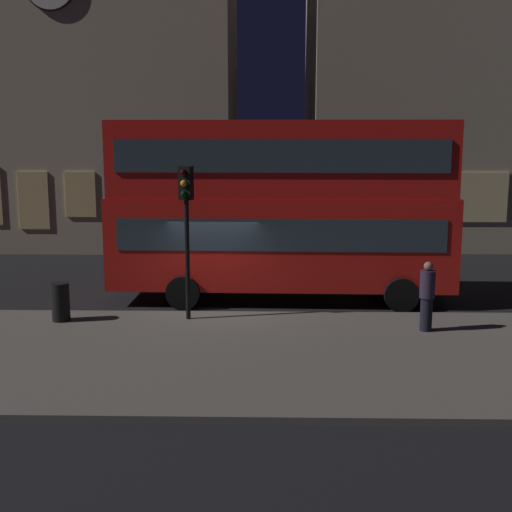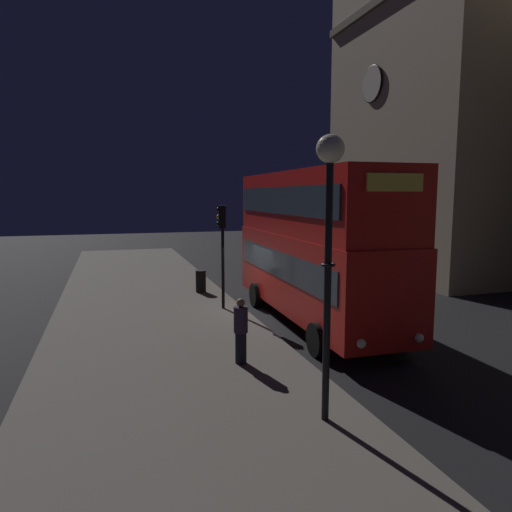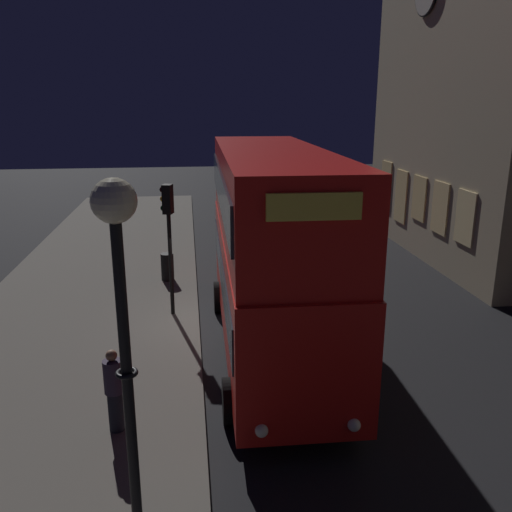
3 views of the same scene
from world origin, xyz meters
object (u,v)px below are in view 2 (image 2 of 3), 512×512
(street_lamp, at_px, (329,210))
(pedestrian, at_px, (241,330))
(litter_bin, at_px, (201,281))
(double_decker_bus, at_px, (314,240))
(traffic_light_near_kerb, at_px, (222,235))

(street_lamp, bearing_deg, pedestrian, -167.97)
(litter_bin, bearing_deg, pedestrian, -4.39)
(double_decker_bus, height_order, traffic_light_near_kerb, double_decker_bus)
(double_decker_bus, relative_size, street_lamp, 1.86)
(double_decker_bus, xyz_separation_m, pedestrian, (3.52, -3.63, -1.93))
(double_decker_bus, relative_size, litter_bin, 10.18)
(traffic_light_near_kerb, height_order, litter_bin, traffic_light_near_kerb)
(double_decker_bus, distance_m, litter_bin, 6.82)
(street_lamp, bearing_deg, double_decker_bus, 157.52)
(traffic_light_near_kerb, relative_size, street_lamp, 0.73)
(traffic_light_near_kerb, xyz_separation_m, litter_bin, (-3.27, -0.24, -2.36))
(traffic_light_near_kerb, bearing_deg, pedestrian, 7.94)
(traffic_light_near_kerb, relative_size, pedestrian, 2.30)
(traffic_light_near_kerb, relative_size, litter_bin, 3.99)
(traffic_light_near_kerb, distance_m, street_lamp, 9.51)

